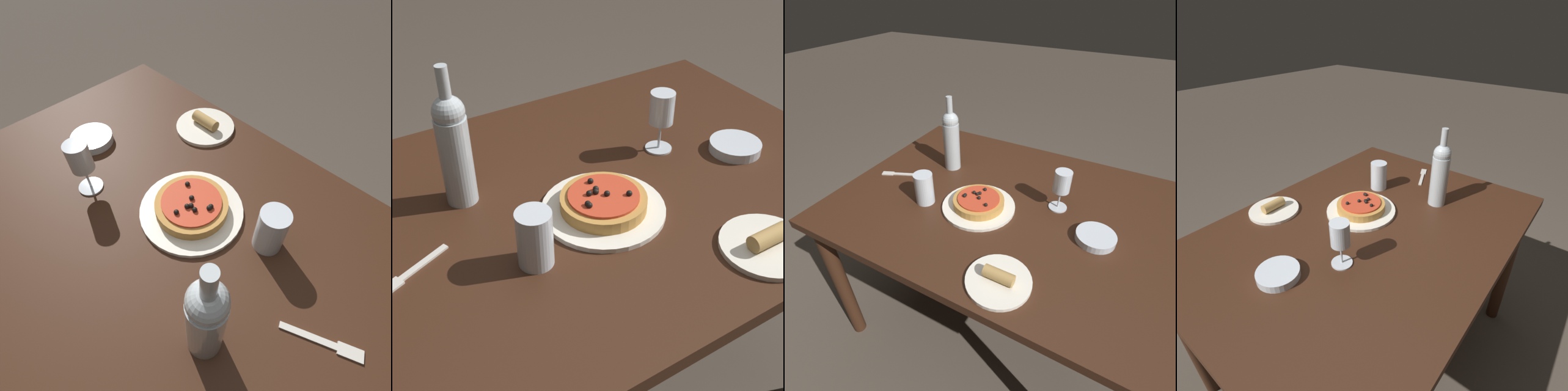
% 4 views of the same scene
% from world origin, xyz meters
% --- Properties ---
extents(ground_plane, '(14.00, 14.00, 0.00)m').
position_xyz_m(ground_plane, '(0.00, 0.00, 0.00)').
color(ground_plane, '#4C4238').
extents(dining_table, '(1.30, 0.98, 0.76)m').
position_xyz_m(dining_table, '(0.00, 0.00, 0.67)').
color(dining_table, '#381E11').
rests_on(dining_table, ground_plane).
extents(dinner_plate, '(0.28, 0.28, 0.01)m').
position_xyz_m(dinner_plate, '(-0.07, -0.08, 0.77)').
color(dinner_plate, white).
rests_on(dinner_plate, dining_table).
extents(pizza, '(0.20, 0.20, 0.05)m').
position_xyz_m(pizza, '(-0.07, -0.08, 0.79)').
color(pizza, '#BC843D').
rests_on(pizza, dinner_plate).
extents(wine_glass, '(0.07, 0.07, 0.16)m').
position_xyz_m(wine_glass, '(0.20, 0.06, 0.88)').
color(wine_glass, silver).
rests_on(wine_glass, dining_table).
extents(wine_bottle, '(0.07, 0.07, 0.33)m').
position_xyz_m(wine_bottle, '(-0.32, 0.13, 0.91)').
color(wine_bottle, '#B2BCC1').
rests_on(wine_bottle, dining_table).
extents(water_cup, '(0.07, 0.07, 0.13)m').
position_xyz_m(water_cup, '(-0.27, -0.15, 0.83)').
color(water_cup, silver).
rests_on(water_cup, dining_table).
extents(side_bowl, '(0.14, 0.14, 0.03)m').
position_xyz_m(side_bowl, '(0.37, -0.05, 0.78)').
color(side_bowl, silver).
rests_on(side_bowl, dining_table).
extents(fork, '(0.17, 0.09, 0.00)m').
position_xyz_m(fork, '(-0.50, -0.05, 0.77)').
color(fork, beige).
rests_on(fork, dining_table).
extents(side_plate, '(0.20, 0.20, 0.05)m').
position_xyz_m(side_plate, '(0.16, -0.37, 0.77)').
color(side_plate, white).
rests_on(side_plate, dining_table).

